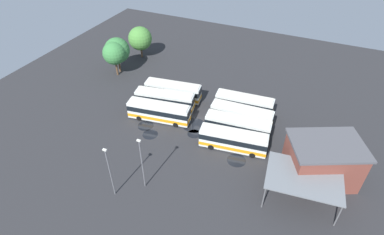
{
  "coord_description": "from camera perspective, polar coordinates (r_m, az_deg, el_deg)",
  "views": [
    {
      "loc": [
        17.34,
        -41.54,
        36.18
      ],
      "look_at": [
        -0.73,
        -1.43,
        1.58
      ],
      "focal_mm": 29.14,
      "sensor_mm": 36.0,
      "label": 1
    }
  ],
  "objects": [
    {
      "name": "ground_plane",
      "position": [
        57.75,
        1.24,
        -0.62
      ],
      "size": [
        92.48,
        92.48,
        0.0
      ],
      "primitive_type": "plane",
      "color": "#28282B"
    },
    {
      "name": "bus_row0_slot1",
      "position": [
        57.16,
        -6.07,
        1.08
      ],
      "size": [
        11.76,
        4.24,
        3.6
      ],
      "color": "silver",
      "rests_on": "ground_plane"
    },
    {
      "name": "bus_row0_slot2",
      "position": [
        60.12,
        -4.99,
        3.25
      ],
      "size": [
        11.62,
        4.49,
        3.6
      ],
      "color": "silver",
      "rests_on": "ground_plane"
    },
    {
      "name": "bus_row0_slot3",
      "position": [
        62.62,
        -3.48,
        4.91
      ],
      "size": [
        11.44,
        4.11,
        3.6
      ],
      "color": "silver",
      "rests_on": "ground_plane"
    },
    {
      "name": "bus_row1_slot0",
      "position": [
        51.34,
        7.58,
        -4.12
      ],
      "size": [
        11.3,
        4.04,
        3.6
      ],
      "color": "silver",
      "rests_on": "ground_plane"
    },
    {
      "name": "bus_row1_slot1",
      "position": [
        54.13,
        8.37,
        -1.6
      ],
      "size": [
        11.39,
        3.57,
        3.6
      ],
      "color": "silver",
      "rests_on": "ground_plane"
    },
    {
      "name": "bus_row1_slot2",
      "position": [
        56.64,
        9.06,
        0.38
      ],
      "size": [
        11.24,
        3.06,
        3.6
      ],
      "color": "silver",
      "rests_on": "ground_plane"
    },
    {
      "name": "bus_row1_slot3",
      "position": [
        59.63,
        9.53,
        2.49
      ],
      "size": [
        11.01,
        3.37,
        3.6
      ],
      "color": "silver",
      "rests_on": "ground_plane"
    },
    {
      "name": "depot_building",
      "position": [
        49.26,
        22.75,
        -7.33
      ],
      "size": [
        12.23,
        10.91,
        6.74
      ],
      "color": "brown",
      "rests_on": "ground_plane"
    },
    {
      "name": "maintenance_shelter",
      "position": [
        44.94,
        19.87,
        -10.34
      ],
      "size": [
        10.69,
        8.1,
        4.34
      ],
      "color": "slate",
      "rests_on": "ground_plane"
    },
    {
      "name": "lamp_post_mid_lot",
      "position": [
        43.66,
        -14.83,
        -9.43
      ],
      "size": [
        0.56,
        0.28,
        8.81
      ],
      "color": "slate",
      "rests_on": "ground_plane"
    },
    {
      "name": "lamp_post_far_corner",
      "position": [
        43.63,
        -9.16,
        -8.12
      ],
      "size": [
        0.56,
        0.28,
        9.12
      ],
      "color": "slate",
      "rests_on": "ground_plane"
    },
    {
      "name": "tree_west_edge",
      "position": [
        72.48,
        -13.56,
        11.85
      ],
      "size": [
        5.64,
        5.64,
        8.09
      ],
      "color": "brown",
      "rests_on": "ground_plane"
    },
    {
      "name": "tree_east_edge",
      "position": [
        78.3,
        -9.48,
        14.08
      ],
      "size": [
        5.66,
        5.66,
        7.68
      ],
      "color": "brown",
      "rests_on": "ground_plane"
    },
    {
      "name": "tree_northwest",
      "position": [
        71.15,
        -14.04,
        11.35
      ],
      "size": [
        5.07,
        5.07,
        7.91
      ],
      "color": "brown",
      "rests_on": "ground_plane"
    },
    {
      "name": "puddle_centre_drain",
      "position": [
        54.94,
        0.39,
        -3.01
      ],
      "size": [
        2.38,
        2.38,
        0.01
      ],
      "primitive_type": "cylinder",
      "color": "black",
      "rests_on": "ground_plane"
    },
    {
      "name": "puddle_between_rows",
      "position": [
        57.27,
        -8.49,
        -1.49
      ],
      "size": [
        2.91,
        2.91,
        0.01
      ],
      "primitive_type": "cylinder",
      "color": "black",
      "rests_on": "ground_plane"
    },
    {
      "name": "puddle_near_shelter",
      "position": [
        56.75,
        0.4,
        -1.43
      ],
      "size": [
        4.26,
        4.26,
        0.01
      ],
      "primitive_type": "cylinder",
      "color": "black",
      "rests_on": "ground_plane"
    },
    {
      "name": "puddle_back_corner",
      "position": [
        55.31,
        -7.66,
        -3.09
      ],
      "size": [
        2.72,
        2.72,
        0.01
      ],
      "primitive_type": "cylinder",
      "color": "black",
      "rests_on": "ground_plane"
    },
    {
      "name": "puddle_front_lane",
      "position": [
        50.77,
        8.13,
        -7.77
      ],
      "size": [
        3.06,
        3.06,
        0.01
      ],
      "primitive_type": "cylinder",
      "color": "black",
      "rests_on": "ground_plane"
    }
  ]
}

